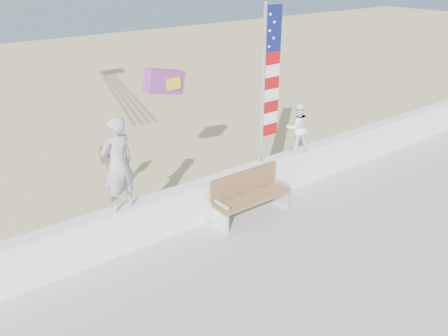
% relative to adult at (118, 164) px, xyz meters
% --- Properties ---
extents(ground, '(220.00, 220.00, 0.00)m').
position_rel_adult_xyz_m(ground, '(2.06, -2.00, -1.97)').
color(ground, '#2D4A5B').
rests_on(ground, ground).
extents(sand, '(90.00, 40.00, 0.08)m').
position_rel_adult_xyz_m(sand, '(2.06, 7.00, -1.93)').
color(sand, tan).
rests_on(sand, ground).
extents(seawall, '(30.00, 0.35, 0.90)m').
position_rel_adult_xyz_m(seawall, '(2.06, 0.00, -1.34)').
color(seawall, white).
rests_on(seawall, boardwalk).
extents(adult, '(0.71, 0.52, 1.79)m').
position_rel_adult_xyz_m(adult, '(0.00, 0.00, 0.00)').
color(adult, '#999A9F').
rests_on(adult, seawall).
extents(child, '(0.71, 0.64, 1.21)m').
position_rel_adult_xyz_m(child, '(4.60, 0.00, -0.29)').
color(child, white).
rests_on(child, seawall).
extents(bench, '(1.80, 0.57, 1.00)m').
position_rel_adult_xyz_m(bench, '(2.75, -0.45, -1.29)').
color(bench, olive).
rests_on(bench, boardwalk).
extents(flag, '(0.50, 0.08, 3.50)m').
position_rel_adult_xyz_m(flag, '(3.59, -0.00, 1.02)').
color(flag, white).
rests_on(flag, seawall).
extents(parafoil_kite, '(1.03, 0.38, 0.69)m').
position_rel_adult_xyz_m(parafoil_kite, '(1.89, 1.40, 0.95)').
color(parafoil_kite, '#FA1B34').
rests_on(parafoil_kite, ground).
extents(sign, '(0.32, 0.07, 1.46)m').
position_rel_adult_xyz_m(sign, '(0.67, 2.07, -1.03)').
color(sign, brown).
rests_on(sign, sand).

